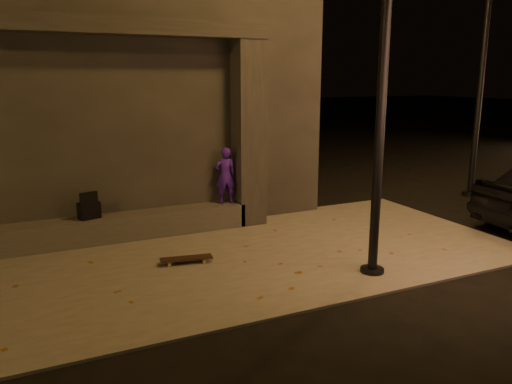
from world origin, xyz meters
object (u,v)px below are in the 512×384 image
column (248,134)px  skateboard (186,259)px  skateboarder (225,176)px  backpack (89,209)px

column → skateboard: size_ratio=4.23×
skateboarder → skateboard: bearing=60.5°
skateboarder → backpack: 2.63m
skateboarder → skateboard: skateboarder is taller
column → skateboarder: 0.93m
skateboarder → skateboard: (-1.36, -1.71, -0.94)m
backpack → skateboard: (1.25, -1.71, -0.55)m
column → skateboarder: column is taller
skateboard → column: bearing=52.6°
column → skateboarder: bearing=180.0°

